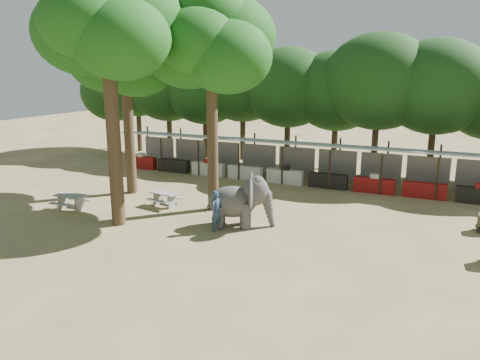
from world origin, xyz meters
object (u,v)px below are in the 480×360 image
at_px(yard_tree_back, 210,41).
at_px(picnic_table_far, 165,197).
at_px(yard_tree_center, 107,22).
at_px(picnic_table_near, 71,200).
at_px(yard_tree_left, 125,51).
at_px(elephant, 240,201).
at_px(handler, 217,211).

xyz_separation_m(yard_tree_back, picnic_table_far, (-2.47, -0.81, -8.04)).
height_order(yard_tree_center, picnic_table_near, yard_tree_center).
relative_size(yard_tree_left, picnic_table_far, 6.31).
height_order(yard_tree_center, elephant, yard_tree_center).
height_order(yard_tree_back, elephant, yard_tree_back).
xyz_separation_m(elephant, handler, (-0.71, -1.05, -0.28)).
relative_size(yard_tree_center, yard_tree_back, 1.06).
xyz_separation_m(handler, picnic_table_far, (-4.31, 2.31, -0.45)).
height_order(elephant, picnic_table_near, elephant).
relative_size(picnic_table_near, picnic_table_far, 0.98).
bearing_deg(yard_tree_back, handler, -59.42).
distance_m(yard_tree_left, elephant, 11.46).
distance_m(yard_tree_center, yard_tree_back, 5.04).
distance_m(elephant, picnic_table_near, 9.24).
bearing_deg(picnic_table_far, yard_tree_back, 28.29).
bearing_deg(picnic_table_far, elephant, -3.92).
bearing_deg(picnic_table_near, handler, -0.47).
bearing_deg(handler, picnic_table_near, 104.20).
distance_m(yard_tree_center, handler, 9.62).
distance_m(yard_tree_left, yard_tree_back, 6.09).
bearing_deg(handler, yard_tree_back, 42.84).
bearing_deg(yard_tree_left, picnic_table_near, -97.27).
bearing_deg(yard_tree_center, yard_tree_left, 120.96).
xyz_separation_m(yard_tree_left, elephant, (8.55, -3.07, -6.98)).
relative_size(yard_tree_back, picnic_table_far, 6.50).
relative_size(yard_tree_left, yard_tree_back, 0.97).
xyz_separation_m(yard_tree_back, elephant, (2.55, -2.07, -7.32)).
bearing_deg(yard_tree_center, handler, 10.33).
bearing_deg(picnic_table_near, elephant, 5.92).
height_order(yard_tree_left, yard_tree_center, yard_tree_center).
relative_size(elephant, handler, 1.74).
relative_size(yard_tree_center, elephant, 3.66).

